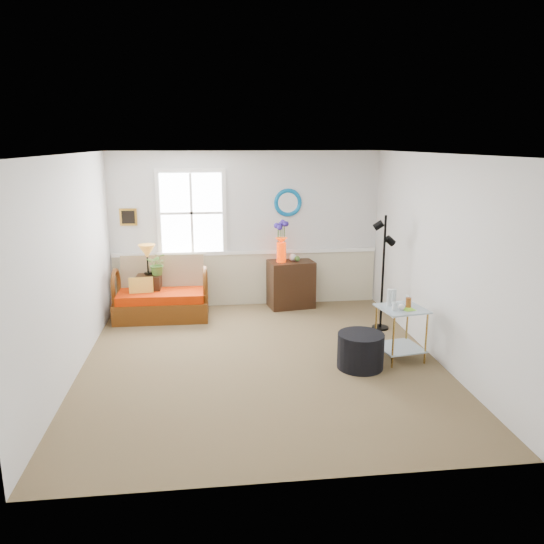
{
  "coord_description": "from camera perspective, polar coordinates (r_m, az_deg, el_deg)",
  "views": [
    {
      "loc": [
        -0.61,
        -6.3,
        2.74
      ],
      "look_at": [
        0.19,
        0.41,
        1.07
      ],
      "focal_mm": 35.0,
      "sensor_mm": 36.0,
      "label": 1
    }
  ],
  "objects": [
    {
      "name": "loveseat",
      "position": [
        8.58,
        -11.82,
        -1.77
      ],
      "size": [
        1.46,
        0.84,
        0.95
      ],
      "primitive_type": null,
      "rotation": [
        0.0,
        0.0,
        -0.01
      ],
      "color": "#50280A",
      "rests_on": "floor"
    },
    {
      "name": "ceiling",
      "position": [
        6.33,
        -1.27,
        12.59
      ],
      "size": [
        4.5,
        5.0,
        0.01
      ],
      "primitive_type": "cube",
      "color": "white",
      "rests_on": "walls"
    },
    {
      "name": "tabletop_items",
      "position": [
        6.92,
        13.65,
        -2.81
      ],
      "size": [
        0.43,
        0.43,
        0.22
      ],
      "primitive_type": null,
      "rotation": [
        0.0,
        0.0,
        0.19
      ],
      "color": "silver",
      "rests_on": "side_table"
    },
    {
      "name": "table_lamp",
      "position": [
        8.63,
        -13.25,
        1.28
      ],
      "size": [
        0.27,
        0.27,
        0.49
      ],
      "primitive_type": null,
      "rotation": [
        0.0,
        0.0,
        -0.01
      ],
      "color": "#C37B28",
      "rests_on": "lamp_stand"
    },
    {
      "name": "walls",
      "position": [
        6.49,
        -1.21,
        1.04
      ],
      "size": [
        4.51,
        5.01,
        2.6
      ],
      "color": "silver",
      "rests_on": "floor"
    },
    {
      "name": "ottoman",
      "position": [
        6.72,
        9.5,
        -8.34
      ],
      "size": [
        0.58,
        0.58,
        0.44
      ],
      "primitive_type": "cylinder",
      "rotation": [
        0.0,
        0.0,
        0.02
      ],
      "color": "black",
      "rests_on": "floor"
    },
    {
      "name": "throw_pillow",
      "position": [
        8.54,
        -13.88,
        -1.8
      ],
      "size": [
        0.38,
        0.13,
        0.37
      ],
      "primitive_type": null,
      "rotation": [
        0.0,
        0.0,
        0.11
      ],
      "color": "orange",
      "rests_on": "loveseat"
    },
    {
      "name": "floor_lamp",
      "position": [
        7.96,
        11.85,
        -0.13
      ],
      "size": [
        0.32,
        0.32,
        1.72
      ],
      "primitive_type": null,
      "rotation": [
        0.0,
        0.0,
        -0.34
      ],
      "color": "black",
      "rests_on": "floor"
    },
    {
      "name": "potted_plant",
      "position": [
        8.61,
        -12.18,
        0.6
      ],
      "size": [
        0.36,
        0.39,
        0.28
      ],
      "primitive_type": "imported",
      "rotation": [
        0.0,
        0.0,
        -0.09
      ],
      "color": "#416927",
      "rests_on": "lamp_stand"
    },
    {
      "name": "lamp_stand",
      "position": [
        8.78,
        -12.98,
        -2.42
      ],
      "size": [
        0.4,
        0.4,
        0.67
      ],
      "primitive_type": null,
      "rotation": [
        0.0,
        0.0,
        -0.05
      ],
      "color": "black",
      "rests_on": "floor"
    },
    {
      "name": "side_table",
      "position": [
        7.04,
        13.64,
        -6.44
      ],
      "size": [
        0.63,
        0.63,
        0.69
      ],
      "primitive_type": null,
      "rotation": [
        0.0,
        0.0,
        0.17
      ],
      "color": "#B68B36",
      "rests_on": "floor"
    },
    {
      "name": "picture",
      "position": [
        8.96,
        -15.2,
        5.73
      ],
      "size": [
        0.28,
        0.03,
        0.28
      ],
      "primitive_type": "cube",
      "color": "#B37F29",
      "rests_on": "walls"
    },
    {
      "name": "window",
      "position": [
        8.85,
        -8.65,
        6.29
      ],
      "size": [
        1.14,
        0.06,
        1.44
      ],
      "primitive_type": null,
      "color": "white",
      "rests_on": "walls"
    },
    {
      "name": "mirror",
      "position": [
        8.93,
        1.72,
        7.47
      ],
      "size": [
        0.47,
        0.07,
        0.47
      ],
      "primitive_type": "torus",
      "rotation": [
        1.57,
        0.0,
        0.0
      ],
      "color": "#0779B2",
      "rests_on": "walls"
    },
    {
      "name": "chair_rail",
      "position": [
        8.98,
        -2.74,
        2.13
      ],
      "size": [
        4.46,
        0.04,
        0.06
      ],
      "primitive_type": "cube",
      "color": "white",
      "rests_on": "walls"
    },
    {
      "name": "cabinet",
      "position": [
        8.98,
        2.05,
        -1.3
      ],
      "size": [
        0.8,
        0.58,
        0.79
      ],
      "primitive_type": null,
      "rotation": [
        0.0,
        0.0,
        0.15
      ],
      "color": "black",
      "rests_on": "floor"
    },
    {
      "name": "floor",
      "position": [
        6.9,
        -1.16,
        -9.56
      ],
      "size": [
        4.5,
        5.0,
        0.01
      ],
      "primitive_type": "cube",
      "color": "olive",
      "rests_on": "ground"
    },
    {
      "name": "wainscot",
      "position": [
        9.09,
        -2.71,
        -0.76
      ],
      "size": [
        4.46,
        0.02,
        0.9
      ],
      "primitive_type": "cube",
      "color": "beige",
      "rests_on": "walls"
    },
    {
      "name": "flower_vase",
      "position": [
        8.77,
        1.01,
        3.28
      ],
      "size": [
        0.23,
        0.23,
        0.68
      ],
      "primitive_type": null,
      "rotation": [
        0.0,
        0.0,
        -0.17
      ],
      "color": "#F22E00",
      "rests_on": "cabinet"
    }
  ]
}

